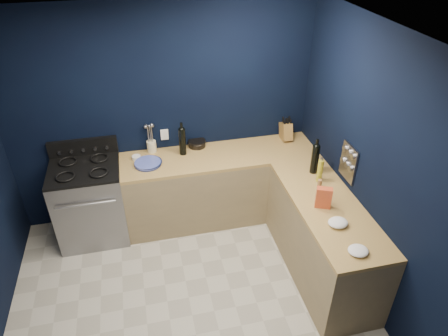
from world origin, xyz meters
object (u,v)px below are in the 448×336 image
object	(u,v)px
gas_range	(91,203)
plate_stack	(148,163)
utensil_crock	(152,146)
crouton_bag	(324,198)
knife_block	(286,131)

from	to	relation	value
gas_range	plate_stack	size ratio (longest dim) A/B	3.10
gas_range	utensil_crock	size ratio (longest dim) A/B	6.68
gas_range	crouton_bag	size ratio (longest dim) A/B	4.22
gas_range	crouton_bag	distance (m)	2.62
gas_range	knife_block	distance (m)	2.48
plate_stack	crouton_bag	size ratio (longest dim) A/B	1.36
plate_stack	utensil_crock	world-z (taller)	utensil_crock
utensil_crock	knife_block	world-z (taller)	knife_block
gas_range	knife_block	size ratio (longest dim) A/B	4.37
crouton_bag	utensil_crock	bearing A→B (deg)	160.72
plate_stack	knife_block	size ratio (longest dim) A/B	1.41
knife_block	utensil_crock	bearing A→B (deg)	178.77
utensil_crock	crouton_bag	distance (m)	2.08
gas_range	utensil_crock	world-z (taller)	utensil_crock
gas_range	crouton_bag	world-z (taller)	crouton_bag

